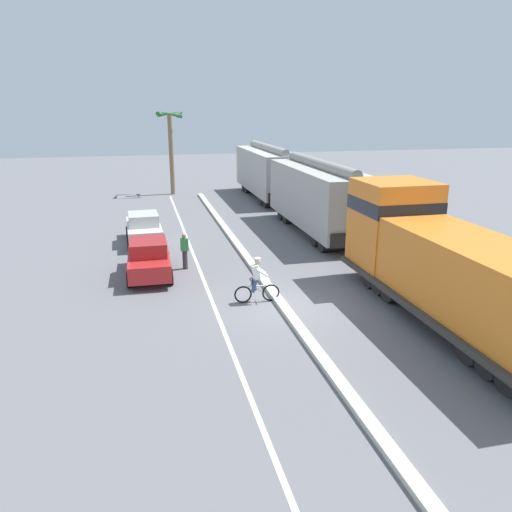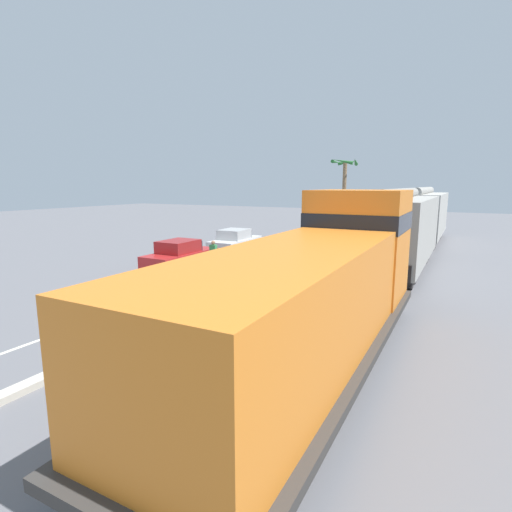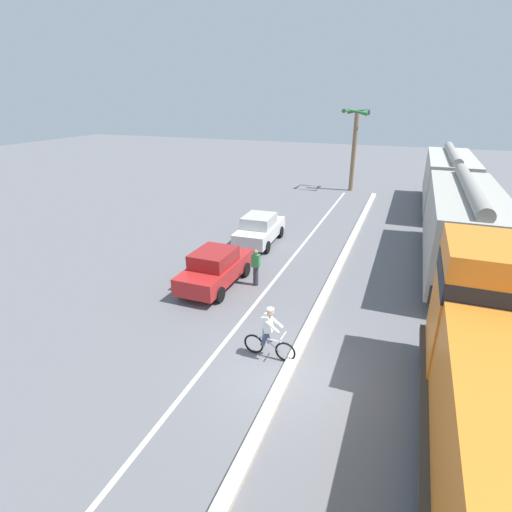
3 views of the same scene
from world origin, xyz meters
name	(u,v)px [view 2 (image 2 of 3)]	position (x,y,z in m)	size (l,w,h in m)	color
ground_plane	(205,308)	(0.00, 0.00, 0.00)	(120.00, 120.00, 0.00)	slate
median_curb	(276,273)	(0.00, 6.00, 0.08)	(0.36, 36.00, 0.16)	beige
lane_stripe	(234,270)	(-2.40, 6.00, 0.00)	(0.14, 36.00, 0.01)	silver
locomotive	(321,291)	(5.06, -2.19, 1.80)	(3.10, 11.61, 4.20)	orange
hopper_car_lead	(399,230)	(5.06, 9.97, 2.08)	(2.90, 10.60, 4.18)	#A5A39B
hopper_car_middle	(423,215)	(5.06, 21.57, 2.08)	(2.90, 10.60, 4.18)	#AFACA5
parked_car_red	(180,256)	(-4.58, 4.40, 0.82)	(1.87, 4.22, 1.62)	red
parked_car_white	(235,242)	(-4.69, 9.99, 0.82)	(1.96, 4.26, 1.62)	silver
cyclist	(194,280)	(-0.79, 0.46, 0.82)	(1.71, 0.48, 1.71)	black
palm_tree_near	(345,181)	(-2.09, 25.17, 4.70)	(2.29, 2.16, 6.74)	#846647
pedestrian_by_cars	(213,256)	(-3.00, 5.04, 0.85)	(0.34, 0.22, 1.62)	#33333D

